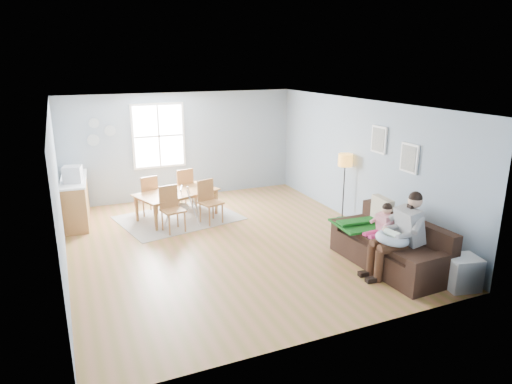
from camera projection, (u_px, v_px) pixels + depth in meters
name	position (u px, v px, depth m)	size (l,w,h in m)	color
room	(228.00, 120.00, 8.34)	(8.40, 9.40, 3.90)	olive
window	(159.00, 136.00, 11.38)	(1.32, 0.08, 1.62)	white
pictures	(393.00, 148.00, 8.71)	(0.05, 1.34, 0.74)	white
wall_plates	(99.00, 132.00, 10.80)	(0.67, 0.02, 0.66)	#A0B4C0
sofa	(392.00, 249.00, 7.93)	(1.02, 2.20, 0.88)	black
green_throw	(362.00, 224.00, 8.45)	(0.99, 0.84, 0.04)	#155D18
beige_pillow	(382.00, 211.00, 8.38)	(0.15, 0.53, 0.53)	tan
father	(400.00, 232.00, 7.49)	(1.04, 0.50, 1.43)	gray
nursing_pillow	(392.00, 239.00, 7.44)	(0.55, 0.55, 0.15)	silver
infant	(391.00, 233.00, 7.45)	(0.18, 0.38, 0.14)	white
toddler	(382.00, 223.00, 7.96)	(0.56, 0.30, 0.86)	white
floor_lamp	(345.00, 166.00, 9.98)	(0.30, 0.30, 1.51)	black
storage_cube	(462.00, 273.00, 7.15)	(0.56, 0.52, 0.53)	white
rug	(179.00, 218.00, 10.41)	(2.52, 1.92, 0.01)	#9A958D
dining_table	(178.00, 205.00, 10.33)	(1.78, 0.99, 0.62)	brown
chair_sw	(171.00, 206.00, 9.52)	(0.51, 0.51, 0.96)	brown
chair_se	(209.00, 199.00, 10.02)	(0.54, 0.54, 0.96)	brown
chair_nw	(148.00, 193.00, 10.50)	(0.52, 0.52, 0.94)	brown
chair_ne	(183.00, 185.00, 10.99)	(0.53, 0.53, 0.99)	brown
counter	(76.00, 200.00, 10.05)	(0.66, 1.83, 1.00)	brown
monitor	(72.00, 174.00, 9.56)	(0.43, 0.41, 0.34)	#BABABF
baby_swing	(182.00, 207.00, 10.09)	(0.96, 0.97, 0.79)	#BABABF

